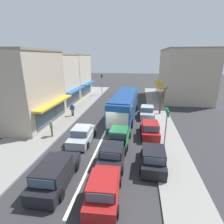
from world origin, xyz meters
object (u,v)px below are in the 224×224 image
at_px(city_bus, 125,104).
at_px(hatchback_queue_gap_filler, 104,189).
at_px(sedan_behind_bus_mid, 119,137).
at_px(pedestrian_browsing_midblock, 51,127).
at_px(parked_hatchback_kerb_second, 150,130).
at_px(parked_hatchback_kerb_front, 153,158).
at_px(sedan_adjacent_lane_trail, 112,155).
at_px(street_tree_right, 161,102).
at_px(parked_sedan_kerb_third, 147,112).
at_px(traffic_light_downstreet, 102,81).
at_px(pedestrian_with_handbag_near, 72,109).
at_px(wagon_adjacent_lane_lead, 55,173).
at_px(directional_road_sign, 167,119).
at_px(sedan_queue_far_back, 82,135).

xyz_separation_m(city_bus, hatchback_queue_gap_filler, (0.01, -13.78, -1.17)).
bearing_deg(sedan_behind_bus_mid, hatchback_queue_gap_filler, -90.69).
height_order(hatchback_queue_gap_filler, pedestrian_browsing_midblock, pedestrian_browsing_midblock).
distance_m(hatchback_queue_gap_filler, parked_hatchback_kerb_second, 9.24).
bearing_deg(parked_hatchback_kerb_second, parked_hatchback_kerb_front, -90.28).
xyz_separation_m(sedan_adjacent_lane_trail, street_tree_right, (4.76, 12.52, 1.11)).
height_order(city_bus, sedan_adjacent_lane_trail, city_bus).
distance_m(sedan_behind_bus_mid, street_tree_right, 10.48).
bearing_deg(street_tree_right, parked_sedan_kerb_third, -145.23).
distance_m(traffic_light_downstreet, pedestrian_with_handbag_near, 14.62).
xyz_separation_m(parked_hatchback_kerb_second, street_tree_right, (1.76, 7.35, 1.07)).
xyz_separation_m(parked_sedan_kerb_third, pedestrian_with_handbag_near, (-9.77, -1.58, 0.40)).
xyz_separation_m(wagon_adjacent_lane_lead, pedestrian_with_handbag_near, (-3.63, 12.44, 0.32)).
xyz_separation_m(parked_hatchback_kerb_second, pedestrian_with_handbag_near, (-9.80, 4.52, 0.36)).
xyz_separation_m(city_bus, sedan_adjacent_lane_trail, (-0.05, -10.19, -1.22)).
distance_m(traffic_light_downstreet, pedestrian_browsing_midblock, 20.86).
bearing_deg(parked_sedan_kerb_third, pedestrian_with_handbag_near, -170.79).
distance_m(wagon_adjacent_lane_lead, parked_hatchback_kerb_front, 6.72).
bearing_deg(street_tree_right, parked_hatchback_kerb_second, -103.49).
relative_size(hatchback_queue_gap_filler, parked_hatchback_kerb_front, 1.00).
xyz_separation_m(sedan_adjacent_lane_trail, parked_hatchback_kerb_second, (3.00, 5.17, 0.05)).
xyz_separation_m(sedan_adjacent_lane_trail, pedestrian_with_handbag_near, (-6.80, 9.69, 0.40)).
xyz_separation_m(sedan_behind_bus_mid, traffic_light_downstreet, (-6.01, 20.98, 2.19)).
relative_size(traffic_light_downstreet, directional_road_sign, 1.17).
bearing_deg(wagon_adjacent_lane_lead, parked_hatchback_kerb_front, 23.83).
height_order(sedan_queue_far_back, hatchback_queue_gap_filler, hatchback_queue_gap_filler).
height_order(sedan_adjacent_lane_trail, parked_hatchback_kerb_front, parked_hatchback_kerb_front).
distance_m(street_tree_right, pedestrian_browsing_midblock, 14.53).
height_order(wagon_adjacent_lane_lead, sedan_queue_far_back, wagon_adjacent_lane_lead).
distance_m(sedan_queue_far_back, sedan_adjacent_lane_trail, 4.48).
xyz_separation_m(sedan_queue_far_back, traffic_light_downstreet, (-2.55, 21.14, 2.19)).
xyz_separation_m(wagon_adjacent_lane_lead, sedan_behind_bus_mid, (3.32, 5.93, -0.08)).
relative_size(traffic_light_downstreet, street_tree_right, 1.07).
xyz_separation_m(hatchback_queue_gap_filler, sedan_behind_bus_mid, (0.08, 6.77, -0.05)).
bearing_deg(street_tree_right, sedan_adjacent_lane_trail, -110.83).
relative_size(city_bus, sedan_adjacent_lane_trail, 2.60).
height_order(sedan_queue_far_back, parked_sedan_kerb_third, same).
distance_m(directional_road_sign, pedestrian_browsing_midblock, 10.81).
relative_size(wagon_adjacent_lane_lead, parked_hatchback_kerb_second, 1.21).
distance_m(traffic_light_downstreet, street_tree_right, 15.80).
bearing_deg(city_bus, parked_hatchback_kerb_second, -59.56).
bearing_deg(parked_sedan_kerb_third, street_tree_right, 34.77).
xyz_separation_m(sedan_behind_bus_mid, parked_sedan_kerb_third, (2.82, 8.09, 0.00)).
height_order(sedan_adjacent_lane_trail, traffic_light_downstreet, traffic_light_downstreet).
bearing_deg(directional_road_sign, parked_hatchback_kerb_front, -111.52).
xyz_separation_m(wagon_adjacent_lane_lead, parked_hatchback_kerb_front, (6.15, 2.72, -0.04)).
xyz_separation_m(sedan_queue_far_back, pedestrian_with_handbag_near, (-3.49, 6.67, 0.40)).
xyz_separation_m(hatchback_queue_gap_filler, street_tree_right, (4.70, 16.11, 1.07)).
relative_size(sedan_queue_far_back, parked_sedan_kerb_third, 0.99).
relative_size(wagon_adjacent_lane_lead, sedan_queue_far_back, 1.07).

